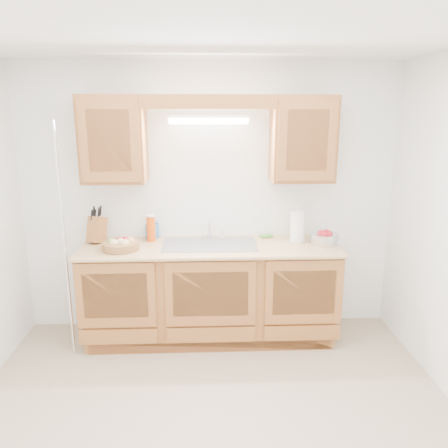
{
  "coord_description": "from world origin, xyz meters",
  "views": [
    {
      "loc": [
        -0.03,
        -2.56,
        2.04
      ],
      "look_at": [
        0.11,
        0.85,
        1.18
      ],
      "focal_mm": 35.0,
      "sensor_mm": 36.0,
      "label": 1
    }
  ],
  "objects_px": {
    "fruit_basket": "(121,244)",
    "knife_block": "(97,229)",
    "paper_towel": "(298,227)",
    "apple_bowl": "(324,238)"
  },
  "relations": [
    {
      "from": "fruit_basket",
      "to": "knife_block",
      "type": "height_order",
      "value": "knife_block"
    },
    {
      "from": "knife_block",
      "to": "paper_towel",
      "type": "height_order",
      "value": "paper_towel"
    },
    {
      "from": "fruit_basket",
      "to": "apple_bowl",
      "type": "height_order",
      "value": "apple_bowl"
    },
    {
      "from": "fruit_basket",
      "to": "knife_block",
      "type": "xyz_separation_m",
      "value": [
        -0.26,
        0.24,
        0.08
      ]
    },
    {
      "from": "paper_towel",
      "to": "apple_bowl",
      "type": "distance_m",
      "value": 0.26
    },
    {
      "from": "knife_block",
      "to": "paper_towel",
      "type": "xyz_separation_m",
      "value": [
        1.84,
        -0.06,
        0.02
      ]
    },
    {
      "from": "knife_block",
      "to": "paper_towel",
      "type": "relative_size",
      "value": 1.03
    },
    {
      "from": "fruit_basket",
      "to": "apple_bowl",
      "type": "bearing_deg",
      "value": 2.8
    },
    {
      "from": "knife_block",
      "to": "apple_bowl",
      "type": "height_order",
      "value": "knife_block"
    },
    {
      "from": "knife_block",
      "to": "paper_towel",
      "type": "distance_m",
      "value": 1.84
    }
  ]
}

